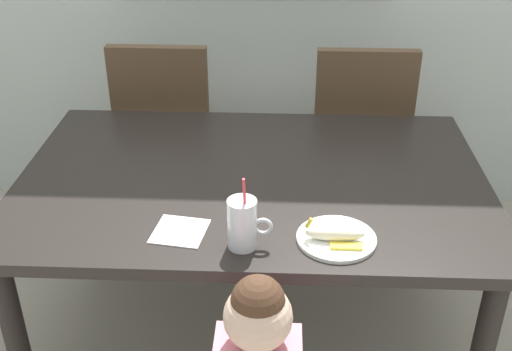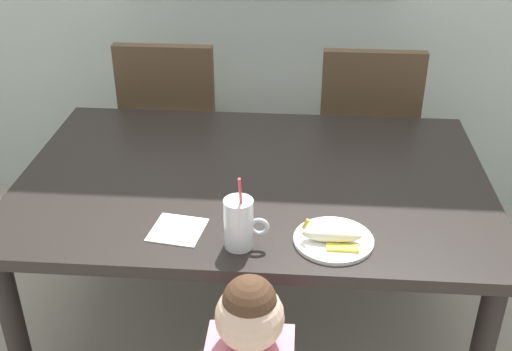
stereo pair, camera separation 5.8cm
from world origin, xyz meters
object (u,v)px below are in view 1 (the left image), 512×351
Objects in this scene: dining_chair_right at (359,131)px; paper_napkin at (180,231)px; dining_chair_left at (167,127)px; dining_table at (253,195)px; snack_plate at (336,239)px; peeled_banana at (336,234)px; milk_cup at (243,226)px.

dining_chair_right reaches higher than paper_napkin.
dining_chair_right is at bearing 179.60° from dining_chair_left.
dining_chair_right is (0.44, 0.74, -0.09)m from dining_table.
dining_table is at bearing 125.17° from snack_plate.
snack_plate is at bearing -2.85° from paper_napkin.
snack_plate is at bearing 74.97° from peeled_banana.
dining_chair_left reaches higher than paper_napkin.
dining_chair_right reaches higher than snack_plate.
dining_chair_right is 1.27m from paper_napkin.
dining_chair_right is 6.40× the size of paper_napkin.
dining_chair_left is at bearing 121.80° from snack_plate.
dining_table is 1.65× the size of dining_chair_left.
snack_plate is (-0.19, -1.10, 0.18)m from dining_chair_right.
milk_cup is 0.21m from paper_napkin.
snack_plate is (0.27, 0.04, -0.06)m from milk_cup.
dining_table is at bearing 60.38° from paper_napkin.
paper_napkin is (-0.20, -0.35, 0.08)m from dining_table.
milk_cup reaches higher than dining_chair_left.
dining_chair_left is 1.25m from milk_cup.
milk_cup reaches higher than snack_plate.
dining_chair_right is 4.17× the size of snack_plate.
peeled_banana is (0.26, -0.38, 0.11)m from dining_table.
dining_chair_left reaches higher than dining_table.
dining_table is 1.65× the size of dining_chair_right.
dining_chair_left is 1.33m from peeled_banana.
milk_cup is (-0.45, -1.14, 0.24)m from dining_chair_right.
dining_chair_left is at bearing 120.03° from dining_table.
dining_chair_right reaches higher than dining_table.
milk_cup reaches higher than dining_table.
dining_table is 0.86m from dining_chair_left.
snack_plate is (0.69, -1.11, 0.18)m from dining_chair_left.
peeled_banana is (-0.19, -1.12, 0.20)m from dining_chair_right.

